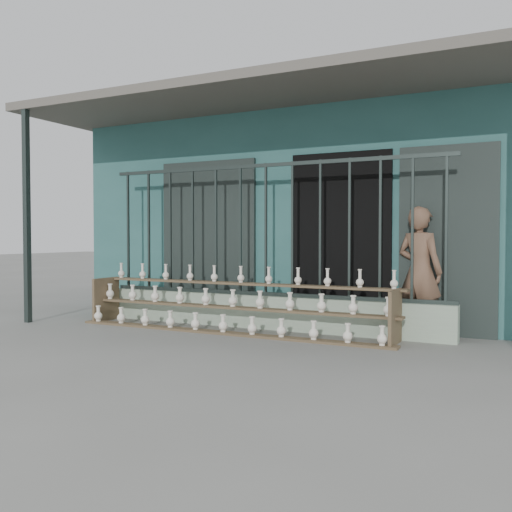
% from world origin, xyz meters
% --- Properties ---
extents(ground, '(60.00, 60.00, 0.00)m').
position_xyz_m(ground, '(0.00, 0.00, 0.00)').
color(ground, slate).
extents(workshop_building, '(7.40, 6.60, 3.21)m').
position_xyz_m(workshop_building, '(0.00, 4.23, 1.62)').
color(workshop_building, '#2C5D5B').
rests_on(workshop_building, ground).
extents(parapet_wall, '(5.00, 0.20, 0.45)m').
position_xyz_m(parapet_wall, '(0.00, 1.30, 0.23)').
color(parapet_wall, '#9FB49A').
rests_on(parapet_wall, ground).
extents(security_fence, '(5.00, 0.04, 1.80)m').
position_xyz_m(security_fence, '(-0.00, 1.30, 1.35)').
color(security_fence, '#283330').
rests_on(security_fence, parapet_wall).
extents(shelf_rack, '(4.50, 0.68, 0.85)m').
position_xyz_m(shelf_rack, '(-0.30, 0.89, 0.36)').
color(shelf_rack, brown).
rests_on(shelf_rack, ground).
extents(elderly_woman, '(0.70, 0.58, 1.63)m').
position_xyz_m(elderly_woman, '(1.99, 1.62, 0.82)').
color(elderly_woman, brown).
rests_on(elderly_woman, ground).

